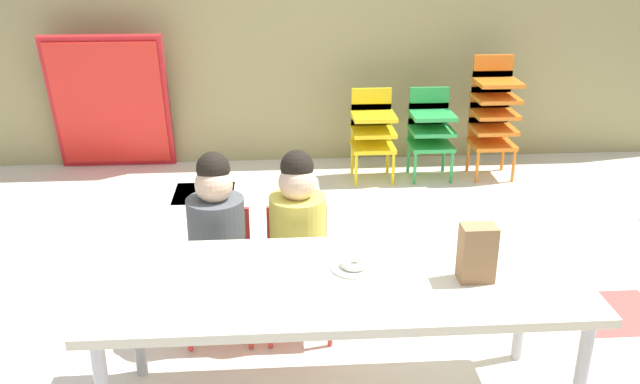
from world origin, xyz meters
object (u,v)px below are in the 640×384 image
Objects in this scene: folded_activity_table at (110,104)px; kid_chair_green_stack at (430,127)px; paper_bag_brown at (477,253)px; paper_plate_near_edge at (354,268)px; kid_chair_yellow_stack at (373,128)px; kid_chair_orange_stack at (493,110)px; donut_powdered_on_plate at (354,263)px; seated_child_near_camera at (217,230)px; craft_table at (340,289)px; seated_child_middle_seat at (298,227)px.

kid_chair_green_stack is at bearing -7.42° from folded_activity_table.
paper_bag_brown reaches higher than paper_plate_near_edge.
kid_chair_green_stack is (0.44, 0.00, 0.00)m from kid_chair_yellow_stack.
kid_chair_orange_stack is 2.96m from donut_powdered_on_plate.
kid_chair_green_stack is (1.46, 2.10, -0.16)m from seated_child_near_camera.
folded_activity_table reaches higher than kid_chair_yellow_stack.
kid_chair_yellow_stack is at bearing 79.30° from craft_table.
seated_child_near_camera is 2.61m from folded_activity_table.
craft_table is at bearing -117.98° from kid_chair_orange_stack.
kid_chair_green_stack is 6.31× the size of donut_powdered_on_plate.
folded_activity_table is at bearing 173.79° from kid_chair_orange_stack.
paper_plate_near_edge is 1.67× the size of donut_powdered_on_plate.
seated_child_middle_seat is 4.17× the size of paper_bag_brown.
paper_plate_near_edge is (-0.44, 0.11, -0.11)m from paper_bag_brown.
kid_chair_orange_stack is 2.94m from folded_activity_table.
seated_child_near_camera reaches higher than kid_chair_yellow_stack.
paper_bag_brown is at bearing -99.33° from kid_chair_green_stack.
seated_child_middle_seat is at bearing 103.26° from craft_table.
kid_chair_yellow_stack is (1.02, 2.10, -0.16)m from seated_child_near_camera.
kid_chair_yellow_stack reaches higher than paper_plate_near_edge.
donut_powdered_on_plate is at bearing -62.12° from folded_activity_table.
kid_chair_green_stack is at bearing 55.18° from seated_child_near_camera.
craft_table is 0.10m from paper_plate_near_edge.
seated_child_near_camera reaches higher than kid_chair_green_stack.
seated_child_near_camera reaches higher than craft_table.
kid_chair_green_stack is 3.09× the size of paper_bag_brown.
seated_child_middle_seat is 2.20m from kid_chair_yellow_stack.
seated_child_near_camera is 0.77m from donut_powdered_on_plate.
kid_chair_green_stack is 2.79m from paper_bag_brown.
kid_chair_green_stack reaches higher than donut_powdered_on_plate.
kid_chair_yellow_stack is 0.93m from kid_chair_orange_stack.
craft_table is 0.60m from seated_child_middle_seat.
seated_child_middle_seat is (-0.14, 0.59, -0.01)m from craft_table.
kid_chair_orange_stack is (0.92, 0.00, 0.12)m from kid_chair_yellow_stack.
seated_child_middle_seat is 1.35× the size of kid_chair_green_stack.
craft_table is 0.53m from paper_bag_brown.
paper_plate_near_edge is (-0.89, -2.62, 0.22)m from kid_chair_green_stack.
kid_chair_green_stack is 3.78× the size of paper_plate_near_edge.
seated_child_near_camera is 1.35× the size of kid_chair_green_stack.
seated_child_near_camera is at bearing 137.43° from paper_plate_near_edge.
folded_activity_table is at bearing 116.46° from craft_table.
paper_bag_brown is (2.00, -3.05, 0.18)m from folded_activity_table.
kid_chair_orange_stack is at bearing 0.05° from kid_chair_yellow_stack.
kid_chair_green_stack is 2.78m from donut_powdered_on_plate.
craft_table is 1.70× the size of folded_activity_table.
folded_activity_table is at bearing 172.58° from kid_chair_green_stack.
folded_activity_table is (-0.99, 2.42, -0.02)m from seated_child_near_camera.
paper_plate_near_edge is (0.06, 0.07, 0.05)m from craft_table.
kid_chair_orange_stack is (1.94, 2.10, -0.04)m from seated_child_near_camera.
donut_powdered_on_plate is at bearing -108.83° from kid_chair_green_stack.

